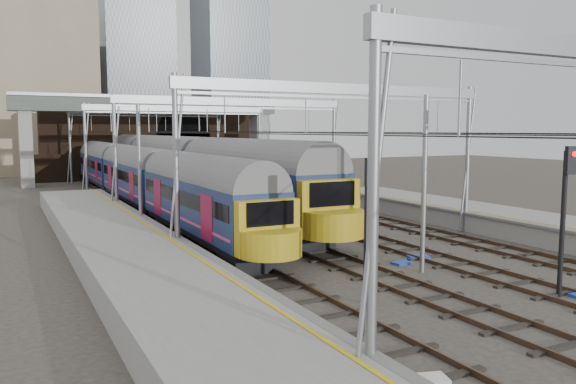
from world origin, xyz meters
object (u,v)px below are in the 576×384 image
train_main (146,161)px  train_second (138,176)px  signal_near_centre (565,203)px  signal_near_left (368,213)px

train_main → train_second: bearing=-104.9°
train_main → signal_near_centre: train_main is taller
signal_near_left → signal_near_centre: (6.36, -2.31, 0.19)m
train_main → signal_near_left: (-2.38, -41.26, 0.38)m
train_main → signal_near_left: 41.33m
train_second → signal_near_centre: bearing=-74.4°
train_second → signal_near_left: (1.62, -26.23, 0.66)m
train_main → signal_near_left: bearing=-93.3°
train_main → train_second: train_main is taller
train_second → signal_near_left: signal_near_left is taller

